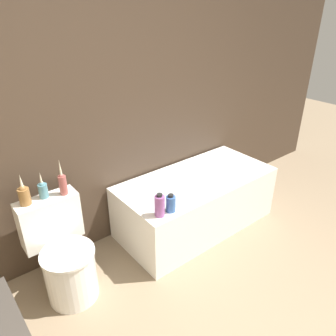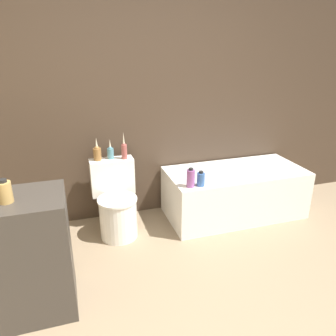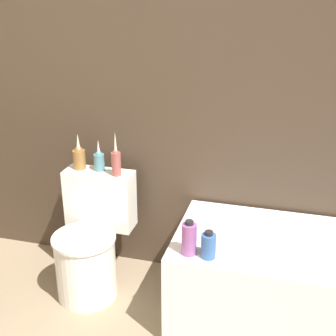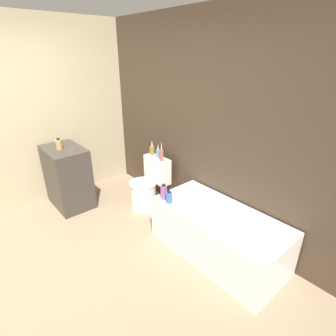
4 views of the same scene
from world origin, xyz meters
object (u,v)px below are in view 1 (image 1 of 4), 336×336
object	(u,v)px
vase_bronze	(63,183)
vase_silver	(43,189)
shampoo_bottle_tall	(160,206)
toilet	(64,256)
vase_gold	(24,194)
shampoo_bottle_short	(171,204)
bathtub	(196,201)

from	to	relation	value
vase_bronze	vase_silver	bearing A→B (deg)	161.12
vase_silver	vase_bronze	bearing A→B (deg)	-18.88
shampoo_bottle_tall	toilet	bearing A→B (deg)	158.56
vase_gold	toilet	bearing A→B (deg)	-55.76
shampoo_bottle_tall	shampoo_bottle_short	bearing A→B (deg)	-4.08
vase_silver	shampoo_bottle_tall	xyz separation A→B (m)	(0.69, -0.47, -0.18)
shampoo_bottle_short	bathtub	bearing A→B (deg)	26.67
toilet	vase_bronze	size ratio (longest dim) A/B	2.61
vase_silver	vase_bronze	size ratio (longest dim) A/B	0.72
vase_gold	vase_bronze	bearing A→B (deg)	-8.21
vase_gold	shampoo_bottle_short	world-z (taller)	vase_gold
vase_silver	shampoo_bottle_tall	size ratio (longest dim) A/B	1.06
bathtub	vase_gold	distance (m)	1.56
vase_gold	vase_bronze	world-z (taller)	vase_bronze
vase_gold	shampoo_bottle_tall	xyz separation A→B (m)	(0.82, -0.46, -0.19)
toilet	shampoo_bottle_tall	distance (m)	0.79
vase_bronze	shampoo_bottle_tall	size ratio (longest dim) A/B	1.46
shampoo_bottle_tall	shampoo_bottle_short	xyz separation A→B (m)	(0.10, -0.01, -0.02)
toilet	vase_silver	xyz separation A→B (m)	(0.00, 0.20, 0.48)
vase_silver	shampoo_bottle_short	xyz separation A→B (m)	(0.79, -0.48, -0.20)
bathtub	vase_silver	world-z (taller)	vase_silver
vase_silver	vase_gold	bearing A→B (deg)	-176.93
bathtub	vase_silver	xyz separation A→B (m)	(-1.32, 0.21, 0.53)
vase_bronze	shampoo_bottle_short	world-z (taller)	vase_bronze
bathtub	vase_gold	world-z (taller)	vase_gold
vase_silver	vase_bronze	xyz separation A→B (m)	(0.13, -0.04, 0.02)
bathtub	shampoo_bottle_tall	world-z (taller)	shampoo_bottle_tall
vase_silver	bathtub	bearing A→B (deg)	-9.14
toilet	vase_bronze	distance (m)	0.54
vase_gold	shampoo_bottle_tall	size ratio (longest dim) A/B	1.21
toilet	vase_gold	bearing A→B (deg)	124.24
shampoo_bottle_short	toilet	bearing A→B (deg)	160.66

